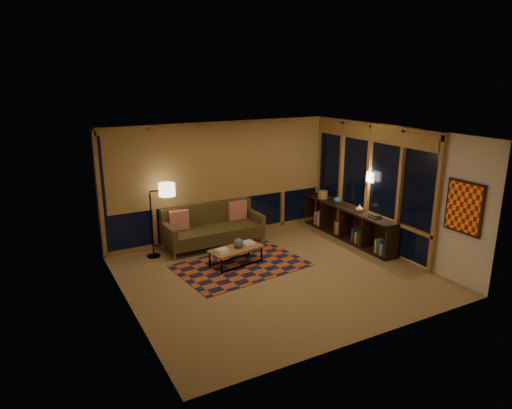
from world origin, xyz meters
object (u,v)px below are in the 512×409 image
coffee_table (236,256)px  bookshelf (346,223)px  sofa (213,227)px  floor_lamp (152,221)px

coffee_table → bookshelf: size_ratio=0.36×
coffee_table → bookshelf: bookshelf is taller
sofa → floor_lamp: (-1.36, 0.02, 0.33)m
floor_lamp → bookshelf: size_ratio=0.52×
floor_lamp → bookshelf: floor_lamp is taller
coffee_table → floor_lamp: size_ratio=0.69×
floor_lamp → sofa: bearing=0.9°
coffee_table → floor_lamp: 1.90m
sofa → coffee_table: bearing=-91.8°
sofa → coffee_table: size_ratio=2.02×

